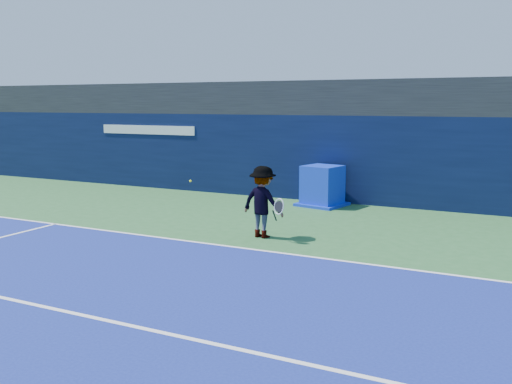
# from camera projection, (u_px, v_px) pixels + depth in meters

# --- Properties ---
(ground) EXTENTS (80.00, 80.00, 0.00)m
(ground) POSITION_uv_depth(u_px,v_px,m) (125.00, 276.00, 11.38)
(ground) COLOR #2A5F2E
(ground) RESTS_ON ground
(baseline) EXTENTS (24.00, 0.10, 0.01)m
(baseline) POSITION_uv_depth(u_px,v_px,m) (205.00, 243.00, 14.03)
(baseline) COLOR white
(baseline) RESTS_ON ground
(service_line) EXTENTS (24.00, 0.10, 0.01)m
(service_line) POSITION_uv_depth(u_px,v_px,m) (48.00, 308.00, 9.62)
(service_line) COLOR white
(service_line) RESTS_ON ground
(stadium_band) EXTENTS (36.00, 3.00, 1.20)m
(stadium_band) POSITION_uv_depth(u_px,v_px,m) (325.00, 98.00, 20.97)
(stadium_band) COLOR black
(stadium_band) RESTS_ON back_wall_assembly
(back_wall_assembly) EXTENTS (36.00, 1.03, 3.00)m
(back_wall_assembly) POSITION_uv_depth(u_px,v_px,m) (314.00, 157.00, 20.42)
(back_wall_assembly) COLOR #091232
(back_wall_assembly) RESTS_ON ground
(equipment_cart) EXTENTS (1.66, 1.66, 1.35)m
(equipment_cart) POSITION_uv_depth(u_px,v_px,m) (322.00, 187.00, 19.13)
(equipment_cart) COLOR #0D29C2
(equipment_cart) RESTS_ON ground
(tennis_player) EXTENTS (1.40, 0.87, 1.84)m
(tennis_player) POSITION_uv_depth(u_px,v_px,m) (263.00, 202.00, 14.57)
(tennis_player) COLOR white
(tennis_player) RESTS_ON ground
(tennis_ball) EXTENTS (0.06, 0.06, 0.06)m
(tennis_ball) POSITION_uv_depth(u_px,v_px,m) (190.00, 181.00, 16.04)
(tennis_ball) COLOR yellow
(tennis_ball) RESTS_ON ground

